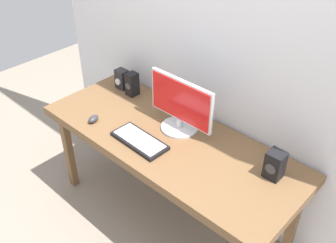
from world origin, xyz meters
name	(u,v)px	position (x,y,z in m)	size (l,w,h in m)	color
ground_plane	(168,217)	(0.00, 0.00, 0.00)	(6.00, 6.00, 0.00)	gray
wall_back	(215,0)	(0.00, 0.38, 1.50)	(2.83, 0.04, 3.00)	silver
desk	(169,146)	(0.00, 0.00, 0.67)	(1.74, 0.68, 0.73)	brown
monitor	(181,106)	(-0.02, 0.13, 0.90)	(0.48, 0.24, 0.35)	silver
keyboard_primary	(140,141)	(-0.10, -0.16, 0.75)	(0.37, 0.17, 0.03)	black
mouse	(93,119)	(-0.48, -0.21, 0.75)	(0.05, 0.09, 0.04)	#333338
speaker_right	(275,165)	(0.65, 0.14, 0.82)	(0.09, 0.09, 0.16)	black
speaker_left	(132,84)	(-0.54, 0.20, 0.82)	(0.07, 0.08, 0.17)	black
audio_controller	(122,79)	(-0.67, 0.21, 0.81)	(0.09, 0.08, 0.15)	#232328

